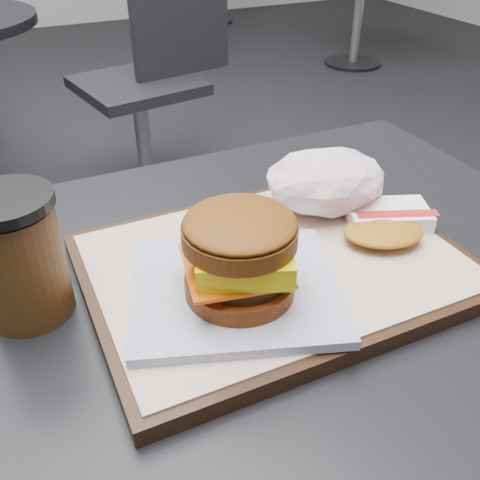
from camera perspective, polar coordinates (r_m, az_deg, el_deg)
name	(u,v)px	position (r m, az deg, el deg)	size (l,w,h in m)	color
customer_table	(250,398)	(0.68, 1.06, -16.52)	(0.80, 0.60, 0.77)	#A5A5AA
serving_tray	(276,266)	(0.55, 3.81, -2.83)	(0.38, 0.28, 0.02)	black
breakfast_sandwich	(239,263)	(0.48, -0.12, -2.49)	(0.23, 0.22, 0.09)	silver
hash_brown	(386,222)	(0.61, 15.28, 1.85)	(0.13, 0.12, 0.02)	white
crumpled_wrapper	(326,181)	(0.63, 9.19, 6.23)	(0.14, 0.11, 0.06)	white
coffee_cup	(19,258)	(0.52, -22.48, -1.79)	(0.08, 0.08, 0.12)	#41250F
neighbor_chair	(153,70)	(2.15, -9.25, 17.50)	(0.63, 0.49, 0.88)	#9D9CA1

